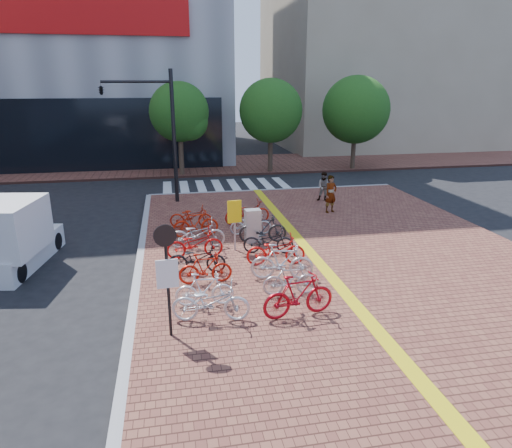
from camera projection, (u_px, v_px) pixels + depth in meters
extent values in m
plane|color=black|center=(267.00, 282.00, 14.32)|extent=(120.00, 120.00, 0.00)
cube|color=brown|center=(446.00, 361.00, 10.15)|extent=(14.00, 34.00, 0.15)
cube|color=gold|center=(405.00, 362.00, 9.94)|extent=(0.40, 34.00, 0.01)
cube|color=gray|center=(121.00, 400.00, 8.89)|extent=(0.25, 34.00, 0.15)
cube|color=gray|center=(274.00, 191.00, 26.09)|extent=(14.00, 0.25, 0.15)
cube|color=brown|center=(208.00, 165.00, 33.99)|extent=(70.00, 8.00, 0.15)
cube|color=gray|center=(378.00, 50.00, 44.89)|extent=(20.00, 18.00, 18.00)
cube|color=silver|center=(167.00, 189.00, 26.91)|extent=(0.50, 4.00, 0.01)
cube|color=silver|center=(184.00, 188.00, 27.09)|extent=(0.50, 4.00, 0.01)
cube|color=silver|center=(201.00, 187.00, 27.27)|extent=(0.50, 4.00, 0.01)
cube|color=silver|center=(218.00, 186.00, 27.45)|extent=(0.50, 4.00, 0.01)
cube|color=silver|center=(234.00, 186.00, 27.62)|extent=(0.50, 4.00, 0.01)
cube|color=silver|center=(251.00, 185.00, 27.80)|extent=(0.50, 4.00, 0.01)
cube|color=silver|center=(267.00, 184.00, 27.98)|extent=(0.50, 4.00, 0.01)
cube|color=silver|center=(282.00, 184.00, 28.16)|extent=(0.50, 4.00, 0.01)
cylinder|color=#38281E|center=(181.00, 155.00, 29.94)|extent=(0.32, 0.32, 2.60)
sphere|color=#194714|center=(179.00, 112.00, 29.12)|extent=(3.80, 3.80, 3.80)
sphere|color=#194714|center=(189.00, 122.00, 29.13)|extent=(2.40, 2.40, 2.40)
cylinder|color=#38281E|center=(270.00, 152.00, 31.02)|extent=(0.32, 0.32, 2.60)
sphere|color=#194714|center=(271.00, 111.00, 30.20)|extent=(4.20, 4.20, 4.20)
sphere|color=#194714|center=(280.00, 120.00, 30.21)|extent=(2.40, 2.40, 2.40)
cylinder|color=#38281E|center=(353.00, 150.00, 32.10)|extent=(0.32, 0.32, 2.60)
sphere|color=#194714|center=(356.00, 110.00, 31.28)|extent=(4.60, 4.60, 4.60)
sphere|color=#194714|center=(365.00, 119.00, 31.28)|extent=(2.40, 2.40, 2.40)
imported|color=silver|center=(211.00, 302.00, 11.56)|extent=(2.08, 1.01, 1.05)
imported|color=white|center=(204.00, 289.00, 12.36)|extent=(1.62, 0.56, 0.96)
imported|color=#AD190C|center=(205.00, 268.00, 13.75)|extent=(1.62, 0.47, 0.97)
imported|color=black|center=(197.00, 258.00, 14.53)|extent=(1.92, 0.93, 0.97)
imported|color=#BC0F0D|center=(195.00, 244.00, 15.76)|extent=(1.98, 0.78, 1.02)
imported|color=#ACACB1|center=(197.00, 234.00, 16.75)|extent=(2.05, 0.82, 1.06)
imported|color=red|center=(196.00, 223.00, 17.94)|extent=(1.86, 0.69, 1.09)
imported|color=#B41F0C|center=(191.00, 217.00, 19.09)|extent=(1.86, 0.90, 0.94)
imported|color=#A10B17|center=(298.00, 295.00, 11.77)|extent=(2.01, 0.82, 1.17)
imported|color=#AFAFB3|center=(290.00, 280.00, 12.98)|extent=(1.60, 0.54, 0.95)
imported|color=silver|center=(282.00, 262.00, 13.98)|extent=(2.01, 0.93, 1.17)
imported|color=red|center=(276.00, 250.00, 15.15)|extent=(2.02, 0.85, 1.03)
imported|color=black|center=(268.00, 241.00, 16.20)|extent=(1.88, 0.98, 0.94)
imported|color=black|center=(263.00, 229.00, 17.26)|extent=(1.86, 0.70, 1.09)
imported|color=silver|center=(251.00, 224.00, 18.21)|extent=(1.70, 0.69, 0.88)
imported|color=#B71C0D|center=(247.00, 212.00, 19.55)|extent=(2.04, 0.91, 1.04)
imported|color=gray|center=(331.00, 194.00, 21.22)|extent=(0.75, 0.62, 1.76)
imported|color=#494F5D|center=(324.00, 187.00, 23.27)|extent=(0.89, 0.80, 1.51)
cube|color=#B2B2B7|center=(253.00, 226.00, 17.35)|extent=(0.61, 0.46, 1.27)
cylinder|color=#B7B7BC|center=(235.00, 226.00, 16.35)|extent=(0.08, 0.08, 1.83)
cube|color=yellow|center=(235.00, 212.00, 16.13)|extent=(0.51, 0.12, 0.81)
cylinder|color=black|center=(168.00, 282.00, 10.62)|extent=(0.08, 0.08, 2.79)
cylinder|color=black|center=(165.00, 236.00, 10.22)|extent=(0.52, 0.08, 0.52)
cube|color=silver|center=(167.00, 274.00, 10.50)|extent=(0.51, 0.08, 0.70)
cylinder|color=black|center=(174.00, 138.00, 22.50)|extent=(0.19, 0.19, 6.47)
cylinder|color=black|center=(136.00, 82.00, 21.43)|extent=(3.24, 0.13, 0.13)
imported|color=black|center=(101.00, 89.00, 21.23)|extent=(0.28, 1.34, 0.54)
cube|color=silver|center=(16.00, 253.00, 15.56)|extent=(2.39, 4.38, 0.83)
cube|color=silver|center=(27.00, 215.00, 16.41)|extent=(2.01, 2.01, 1.20)
cylinder|color=black|center=(13.00, 242.00, 16.98)|extent=(0.30, 0.67, 0.65)
cylinder|color=black|center=(56.00, 241.00, 17.02)|extent=(0.30, 0.67, 0.65)
cylinder|color=black|center=(19.00, 273.00, 14.21)|extent=(0.30, 0.67, 0.65)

